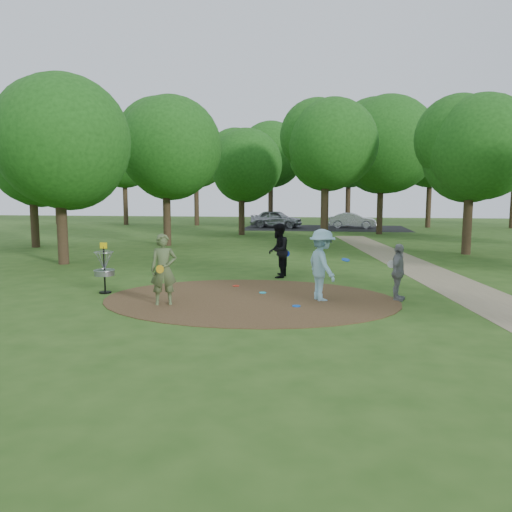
# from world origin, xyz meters

# --- Properties ---
(ground) EXTENTS (100.00, 100.00, 0.00)m
(ground) POSITION_xyz_m (0.00, 0.00, 0.00)
(ground) COLOR #2D5119
(ground) RESTS_ON ground
(dirt_clearing) EXTENTS (8.40, 8.40, 0.02)m
(dirt_clearing) POSITION_xyz_m (0.00, 0.00, 0.01)
(dirt_clearing) COLOR #47301C
(dirt_clearing) RESTS_ON ground
(footpath) EXTENTS (7.55, 39.89, 0.01)m
(footpath) POSITION_xyz_m (6.50, 2.00, 0.01)
(footpath) COLOR #8C7A5B
(footpath) RESTS_ON ground
(parking_lot) EXTENTS (14.00, 8.00, 0.01)m
(parking_lot) POSITION_xyz_m (2.00, 30.00, 0.00)
(parking_lot) COLOR black
(parking_lot) RESTS_ON ground
(player_observer_with_disc) EXTENTS (0.81, 0.65, 1.93)m
(player_observer_with_disc) POSITION_xyz_m (-2.20, -1.00, 0.97)
(player_observer_with_disc) COLOR #4F6037
(player_observer_with_disc) RESTS_ON ground
(player_throwing_with_disc) EXTENTS (1.42, 1.50, 2.02)m
(player_throwing_with_disc) POSITION_xyz_m (2.02, 0.15, 1.01)
(player_throwing_with_disc) COLOR #94C8DC
(player_throwing_with_disc) RESTS_ON ground
(player_walking_with_disc) EXTENTS (0.82, 1.00, 1.95)m
(player_walking_with_disc) POSITION_xyz_m (0.43, 3.86, 0.97)
(player_walking_with_disc) COLOR black
(player_walking_with_disc) RESTS_ON ground
(player_waiting_with_disc) EXTENTS (0.69, 1.02, 1.60)m
(player_waiting_with_disc) POSITION_xyz_m (4.14, 0.49, 0.80)
(player_waiting_with_disc) COLOR gray
(player_waiting_with_disc) RESTS_ON ground
(disc_ground_cyan) EXTENTS (0.22, 0.22, 0.02)m
(disc_ground_cyan) POSITION_xyz_m (0.25, 0.88, 0.03)
(disc_ground_cyan) COLOR #1BBDDC
(disc_ground_cyan) RESTS_ON dirt_clearing
(disc_ground_blue) EXTENTS (0.22, 0.22, 0.02)m
(disc_ground_blue) POSITION_xyz_m (1.36, -0.77, 0.03)
(disc_ground_blue) COLOR blue
(disc_ground_blue) RESTS_ON dirt_clearing
(disc_ground_red) EXTENTS (0.22, 0.22, 0.02)m
(disc_ground_red) POSITION_xyz_m (-0.75, 1.87, 0.03)
(disc_ground_red) COLOR red
(disc_ground_red) RESTS_ON dirt_clearing
(car_left) EXTENTS (4.77, 2.57, 1.54)m
(car_left) POSITION_xyz_m (-2.26, 29.97, 0.77)
(car_left) COLOR #A1A2A8
(car_left) RESTS_ON ground
(car_right) EXTENTS (4.15, 1.70, 1.34)m
(car_right) POSITION_xyz_m (4.34, 30.17, 0.67)
(car_right) COLOR #A8A9B0
(car_right) RESTS_ON ground
(disc_golf_basket) EXTENTS (0.63, 0.63, 1.54)m
(disc_golf_basket) POSITION_xyz_m (-4.50, 0.30, 0.87)
(disc_golf_basket) COLOR black
(disc_golf_basket) RESTS_ON ground
(tree_ring) EXTENTS (37.00, 45.93, 9.80)m
(tree_ring) POSITION_xyz_m (1.84, 10.52, 5.22)
(tree_ring) COLOR #332316
(tree_ring) RESTS_ON ground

